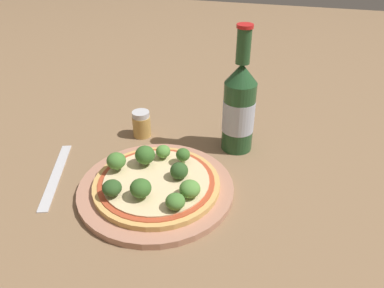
% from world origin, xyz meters
% --- Properties ---
extents(ground_plane, '(3.00, 3.00, 0.00)m').
position_xyz_m(ground_plane, '(0.00, 0.00, 0.00)').
color(ground_plane, '#846647').
extents(plate, '(0.26, 0.26, 0.01)m').
position_xyz_m(plate, '(-0.01, -0.02, 0.01)').
color(plate, tan).
rests_on(plate, ground_plane).
extents(pizza, '(0.21, 0.21, 0.01)m').
position_xyz_m(pizza, '(-0.01, -0.02, 0.02)').
color(pizza, tan).
rests_on(pizza, plate).
extents(broccoli_floret_0, '(0.02, 0.02, 0.03)m').
position_xyz_m(broccoli_floret_0, '(0.02, 0.04, 0.04)').
color(broccoli_floret_0, '#89A866').
rests_on(broccoli_floret_0, pizza).
extents(broccoli_floret_1, '(0.03, 0.03, 0.03)m').
position_xyz_m(broccoli_floret_1, '(-0.01, -0.07, 0.04)').
color(broccoli_floret_1, '#89A866').
rests_on(broccoli_floret_1, pizza).
extents(broccoli_floret_2, '(0.03, 0.03, 0.04)m').
position_xyz_m(broccoli_floret_2, '(-0.04, 0.01, 0.05)').
color(broccoli_floret_2, '#89A866').
rests_on(broccoli_floret_2, pizza).
extents(broccoli_floret_3, '(0.03, 0.03, 0.03)m').
position_xyz_m(broccoli_floret_3, '(0.06, -0.05, 0.04)').
color(broccoli_floret_3, '#89A866').
rests_on(broccoli_floret_3, pizza).
extents(broccoli_floret_4, '(0.03, 0.03, 0.03)m').
position_xyz_m(broccoli_floret_4, '(-0.08, -0.01, 0.05)').
color(broccoli_floret_4, '#89A866').
rests_on(broccoli_floret_4, pizza).
extents(broccoli_floret_5, '(0.03, 0.03, 0.03)m').
position_xyz_m(broccoli_floret_5, '(-0.06, -0.08, 0.04)').
color(broccoli_floret_5, '#89A866').
rests_on(broccoli_floret_5, pizza).
extents(broccoli_floret_6, '(0.03, 0.03, 0.02)m').
position_xyz_m(broccoli_floret_6, '(0.05, -0.08, 0.04)').
color(broccoli_floret_6, '#89A866').
rests_on(broccoli_floret_6, pizza).
extents(broccoli_floret_7, '(0.03, 0.03, 0.03)m').
position_xyz_m(broccoli_floret_7, '(-0.02, 0.04, 0.04)').
color(broccoli_floret_7, '#89A866').
rests_on(broccoli_floret_7, pizza).
extents(broccoli_floret_8, '(0.03, 0.03, 0.03)m').
position_xyz_m(broccoli_floret_8, '(0.03, -0.01, 0.04)').
color(broccoli_floret_8, '#89A866').
rests_on(broccoli_floret_8, pizza).
extents(beer_bottle, '(0.06, 0.06, 0.25)m').
position_xyz_m(beer_bottle, '(0.10, 0.15, 0.09)').
color(beer_bottle, '#234C28').
rests_on(beer_bottle, ground_plane).
extents(pepper_shaker, '(0.04, 0.04, 0.06)m').
position_xyz_m(pepper_shaker, '(-0.10, 0.15, 0.03)').
color(pepper_shaker, tan).
rests_on(pepper_shaker, ground_plane).
extents(fork, '(0.08, 0.19, 0.00)m').
position_xyz_m(fork, '(-0.20, -0.03, 0.00)').
color(fork, silver).
rests_on(fork, ground_plane).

